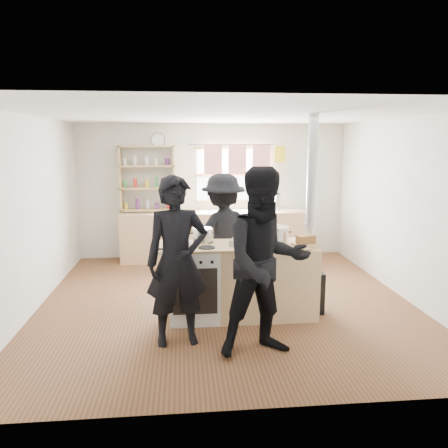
{
  "coord_description": "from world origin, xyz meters",
  "views": [
    {
      "loc": [
        -0.58,
        -5.7,
        2.15
      ],
      "look_at": [
        -0.04,
        -0.1,
        1.1
      ],
      "focal_mm": 35.0,
      "sensor_mm": 36.0,
      "label": 1
    }
  ],
  "objects_px": {
    "stockpot_counter": "(276,235)",
    "thermos": "(278,202)",
    "stockpot_stove": "(202,235)",
    "flue_heater": "(309,263)",
    "roast_tray": "(243,242)",
    "person_near_right": "(266,263)",
    "person_far": "(223,234)",
    "skillet_greens": "(179,248)",
    "person_near_left": "(177,261)",
    "bread_board": "(306,241)",
    "cooking_island": "(242,280)"
  },
  "relations": [
    {
      "from": "stockpot_counter",
      "to": "thermos",
      "type": "bearing_deg",
      "value": 77.13
    },
    {
      "from": "stockpot_stove",
      "to": "flue_heater",
      "type": "relative_size",
      "value": 0.1
    },
    {
      "from": "thermos",
      "to": "roast_tray",
      "type": "xyz_separation_m",
      "value": [
        -1.04,
        -2.82,
        -0.09
      ]
    },
    {
      "from": "thermos",
      "to": "person_near_right",
      "type": "bearing_deg",
      "value": -104.18
    },
    {
      "from": "person_far",
      "to": "roast_tray",
      "type": "bearing_deg",
      "value": 78.35
    },
    {
      "from": "thermos",
      "to": "stockpot_counter",
      "type": "xyz_separation_m",
      "value": [
        -0.63,
        -2.76,
        -0.02
      ]
    },
    {
      "from": "roast_tray",
      "to": "stockpot_counter",
      "type": "height_order",
      "value": "stockpot_counter"
    },
    {
      "from": "thermos",
      "to": "person_far",
      "type": "xyz_separation_m",
      "value": [
        -1.2,
        -1.87,
        -0.19
      ]
    },
    {
      "from": "roast_tray",
      "to": "stockpot_counter",
      "type": "distance_m",
      "value": 0.42
    },
    {
      "from": "flue_heater",
      "to": "skillet_greens",
      "type": "bearing_deg",
      "value": -169.01
    },
    {
      "from": "thermos",
      "to": "stockpot_stove",
      "type": "height_order",
      "value": "thermos"
    },
    {
      "from": "stockpot_counter",
      "to": "stockpot_stove",
      "type": "bearing_deg",
      "value": 170.47
    },
    {
      "from": "skillet_greens",
      "to": "flue_heater",
      "type": "xyz_separation_m",
      "value": [
        1.64,
        0.32,
        -0.31
      ]
    },
    {
      "from": "thermos",
      "to": "person_far",
      "type": "relative_size",
      "value": 0.18
    },
    {
      "from": "roast_tray",
      "to": "person_near_left",
      "type": "distance_m",
      "value": 1.0
    },
    {
      "from": "person_near_left",
      "to": "person_near_right",
      "type": "height_order",
      "value": "person_near_right"
    },
    {
      "from": "person_near_right",
      "to": "bread_board",
      "type": "bearing_deg",
      "value": 43.06
    },
    {
      "from": "skillet_greens",
      "to": "roast_tray",
      "type": "relative_size",
      "value": 0.93
    },
    {
      "from": "skillet_greens",
      "to": "bread_board",
      "type": "relative_size",
      "value": 1.08
    },
    {
      "from": "roast_tray",
      "to": "stockpot_stove",
      "type": "relative_size",
      "value": 1.52
    },
    {
      "from": "stockpot_stove",
      "to": "person_near_left",
      "type": "height_order",
      "value": "person_near_left"
    },
    {
      "from": "thermos",
      "to": "cooking_island",
      "type": "relative_size",
      "value": 0.16
    },
    {
      "from": "thermos",
      "to": "flue_heater",
      "type": "xyz_separation_m",
      "value": [
        -0.18,
        -2.67,
        -0.41
      ]
    },
    {
      "from": "person_near_left",
      "to": "person_near_right",
      "type": "relative_size",
      "value": 0.95
    },
    {
      "from": "stockpot_stove",
      "to": "person_near_left",
      "type": "distance_m",
      "value": 0.87
    },
    {
      "from": "roast_tray",
      "to": "bread_board",
      "type": "distance_m",
      "value": 0.75
    },
    {
      "from": "thermos",
      "to": "bread_board",
      "type": "bearing_deg",
      "value": -95.79
    },
    {
      "from": "cooking_island",
      "to": "stockpot_stove",
      "type": "height_order",
      "value": "stockpot_stove"
    },
    {
      "from": "roast_tray",
      "to": "skillet_greens",
      "type": "bearing_deg",
      "value": -167.69
    },
    {
      "from": "roast_tray",
      "to": "person_near_right",
      "type": "relative_size",
      "value": 0.2
    },
    {
      "from": "stockpot_counter",
      "to": "bread_board",
      "type": "height_order",
      "value": "stockpot_counter"
    },
    {
      "from": "roast_tray",
      "to": "person_near_left",
      "type": "relative_size",
      "value": 0.21
    },
    {
      "from": "thermos",
      "to": "skillet_greens",
      "type": "distance_m",
      "value": 3.5
    },
    {
      "from": "thermos",
      "to": "cooking_island",
      "type": "height_order",
      "value": "thermos"
    },
    {
      "from": "person_far",
      "to": "stockpot_counter",
      "type": "bearing_deg",
      "value": 101.41
    },
    {
      "from": "bread_board",
      "to": "flue_heater",
      "type": "xyz_separation_m",
      "value": [
        0.12,
        0.23,
        -0.34
      ]
    },
    {
      "from": "bread_board",
      "to": "roast_tray",
      "type": "bearing_deg",
      "value": 174.1
    },
    {
      "from": "flue_heater",
      "to": "cooking_island",
      "type": "bearing_deg",
      "value": -173.49
    },
    {
      "from": "bread_board",
      "to": "skillet_greens",
      "type": "bearing_deg",
      "value": -176.51
    },
    {
      "from": "roast_tray",
      "to": "person_near_right",
      "type": "bearing_deg",
      "value": -84.44
    },
    {
      "from": "person_near_right",
      "to": "person_far",
      "type": "xyz_separation_m",
      "value": [
        -0.25,
        1.88,
        -0.1
      ]
    },
    {
      "from": "flue_heater",
      "to": "person_far",
      "type": "height_order",
      "value": "flue_heater"
    },
    {
      "from": "person_near_right",
      "to": "stockpot_stove",
      "type": "bearing_deg",
      "value": 107.22
    },
    {
      "from": "skillet_greens",
      "to": "stockpot_stove",
      "type": "distance_m",
      "value": 0.48
    },
    {
      "from": "skillet_greens",
      "to": "person_near_left",
      "type": "relative_size",
      "value": 0.19
    },
    {
      "from": "thermos",
      "to": "person_near_left",
      "type": "distance_m",
      "value": 3.89
    },
    {
      "from": "bread_board",
      "to": "person_far",
      "type": "distance_m",
      "value": 1.37
    },
    {
      "from": "cooking_island",
      "to": "person_near_left",
      "type": "height_order",
      "value": "person_near_left"
    },
    {
      "from": "cooking_island",
      "to": "stockpot_stove",
      "type": "xyz_separation_m",
      "value": [
        -0.48,
        0.16,
        0.55
      ]
    },
    {
      "from": "cooking_island",
      "to": "person_near_right",
      "type": "height_order",
      "value": "person_near_right"
    }
  ]
}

